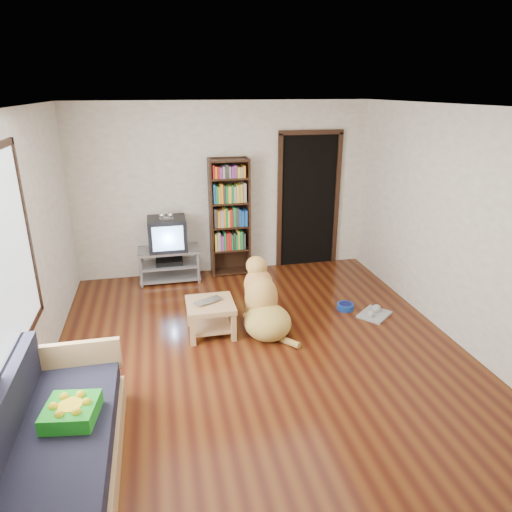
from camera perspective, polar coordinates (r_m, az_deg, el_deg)
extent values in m
plane|color=#54270E|center=(5.21, 0.56, -11.70)|extent=(5.00, 5.00, 0.00)
plane|color=white|center=(4.43, 0.68, 18.19)|extent=(5.00, 5.00, 0.00)
plane|color=silver|center=(7.03, -4.00, 8.24)|extent=(4.50, 0.00, 4.50)
plane|color=silver|center=(2.53, 13.91, -15.69)|extent=(4.50, 0.00, 4.50)
plane|color=silver|center=(4.72, -27.07, -0.06)|extent=(0.00, 5.00, 5.00)
plane|color=silver|center=(5.59, 23.76, 3.37)|extent=(0.00, 5.00, 5.00)
cube|color=green|center=(3.87, -22.08, -17.58)|extent=(0.43, 0.43, 0.12)
imported|color=silver|center=(5.36, -5.72, -5.83)|extent=(0.40, 0.34, 0.03)
cylinder|color=navy|center=(6.19, 11.10, -6.21)|extent=(0.22, 0.22, 0.08)
cube|color=#A1A1A1|center=(6.12, 14.60, -7.09)|extent=(0.51, 0.50, 0.03)
cube|color=white|center=(4.20, -28.85, 0.20)|extent=(0.02, 1.30, 1.60)
cube|color=black|center=(4.51, -27.02, -9.62)|extent=(0.03, 1.42, 0.06)
cube|color=black|center=(4.84, -26.68, 2.98)|extent=(0.03, 0.06, 1.70)
cube|color=black|center=(7.39, 6.55, 6.75)|extent=(0.90, 0.02, 2.10)
cube|color=black|center=(7.24, 2.96, 6.57)|extent=(0.07, 0.05, 2.14)
cube|color=black|center=(7.54, 10.06, 6.85)|extent=(0.07, 0.05, 2.14)
cube|color=black|center=(7.20, 6.94, 15.11)|extent=(1.03, 0.05, 0.07)
cube|color=#99999E|center=(6.95, -10.88, 0.72)|extent=(0.90, 0.45, 0.04)
cube|color=#99999E|center=(7.02, -10.76, -1.05)|extent=(0.86, 0.42, 0.03)
cube|color=#99999E|center=(7.09, -10.66, -2.48)|extent=(0.90, 0.45, 0.04)
cylinder|color=#99999E|center=(6.84, -14.20, -1.90)|extent=(0.04, 0.04, 0.50)
cylinder|color=#99999E|center=(6.86, -7.19, -1.38)|extent=(0.04, 0.04, 0.50)
cylinder|color=#99999E|center=(7.22, -14.15, -0.73)|extent=(0.04, 0.04, 0.50)
cylinder|color=#99999E|center=(7.23, -7.50, -0.23)|extent=(0.04, 0.04, 0.50)
cube|color=black|center=(7.01, -10.79, -0.66)|extent=(0.40, 0.30, 0.07)
cube|color=black|center=(6.86, -11.02, 2.77)|extent=(0.55, 0.48, 0.48)
cube|color=black|center=(7.06, -11.08, 3.24)|extent=(0.40, 0.14, 0.36)
cube|color=#8CBFF2|center=(6.63, -10.95, 2.15)|extent=(0.44, 0.02, 0.36)
cube|color=silver|center=(6.75, -11.15, 4.67)|extent=(0.20, 0.07, 0.02)
sphere|color=silver|center=(6.73, -11.69, 5.00)|extent=(0.09, 0.09, 0.09)
sphere|color=silver|center=(6.74, -10.66, 5.07)|extent=(0.09, 0.09, 0.09)
cube|color=black|center=(6.95, -5.64, 4.64)|extent=(0.03, 0.30, 1.80)
cube|color=black|center=(7.03, -1.01, 4.93)|extent=(0.03, 0.30, 1.80)
cube|color=black|center=(7.12, -3.50, 5.08)|extent=(0.60, 0.02, 1.80)
cube|color=black|center=(7.26, -3.18, -1.84)|extent=(0.56, 0.28, 0.02)
cube|color=black|center=(7.13, -3.23, 0.91)|extent=(0.56, 0.28, 0.03)
cube|color=black|center=(7.02, -3.29, 3.76)|extent=(0.56, 0.28, 0.02)
cube|color=black|center=(6.92, -3.35, 6.70)|extent=(0.56, 0.28, 0.02)
cube|color=black|center=(6.85, -3.42, 9.71)|extent=(0.56, 0.28, 0.02)
cube|color=black|center=(6.80, -3.46, 11.86)|extent=(0.56, 0.28, 0.02)
cube|color=tan|center=(4.02, -22.82, -22.88)|extent=(0.80, 1.80, 0.22)
cube|color=#1E1E2D|center=(3.88, -23.28, -20.47)|extent=(0.74, 1.74, 0.18)
cube|color=#1E1E2D|center=(3.81, -29.11, -17.25)|extent=(0.12, 1.74, 0.40)
cube|color=tan|center=(4.47, -21.73, -11.70)|extent=(0.80, 0.06, 0.30)
cube|color=tan|center=(5.40, -5.74, -6.11)|extent=(0.55, 0.55, 0.06)
cube|color=tan|center=(5.53, -5.64, -8.61)|extent=(0.45, 0.45, 0.03)
cube|color=tan|center=(5.27, -7.92, -9.38)|extent=(0.06, 0.06, 0.34)
cube|color=tan|center=(5.32, -2.81, -8.92)|extent=(0.06, 0.06, 0.34)
cube|color=tan|center=(5.68, -8.33, -7.07)|extent=(0.06, 0.06, 0.34)
cube|color=tan|center=(5.73, -3.61, -6.67)|extent=(0.06, 0.06, 0.34)
ellipsoid|color=gold|center=(5.42, 1.45, -8.27)|extent=(0.63, 0.67, 0.41)
ellipsoid|color=tan|center=(5.50, 0.66, -5.18)|extent=(0.45, 0.48, 0.54)
ellipsoid|color=tan|center=(5.54, 0.27, -3.49)|extent=(0.39, 0.36, 0.39)
ellipsoid|color=tan|center=(5.52, 0.05, -1.24)|extent=(0.29, 0.31, 0.24)
ellipsoid|color=tan|center=(5.65, -0.40, -1.04)|extent=(0.13, 0.22, 0.10)
sphere|color=black|center=(5.73, -0.72, -0.70)|extent=(0.05, 0.05, 0.05)
ellipsoid|color=gold|center=(5.46, -0.72, -1.63)|extent=(0.07, 0.09, 0.16)
ellipsoid|color=tan|center=(5.52, 1.11, -1.39)|extent=(0.07, 0.09, 0.16)
cylinder|color=#BA9047|center=(5.74, -0.91, -6.00)|extent=(0.10, 0.14, 0.45)
cylinder|color=#BF8B49|center=(5.79, 0.70, -5.75)|extent=(0.10, 0.14, 0.45)
sphere|color=#BB8748|center=(5.88, -1.07, -7.48)|extent=(0.11, 0.11, 0.11)
sphere|color=#BA8447|center=(5.93, 0.51, -7.23)|extent=(0.11, 0.11, 0.11)
cylinder|color=#B59945|center=(5.34, 3.72, -10.49)|extent=(0.29, 0.36, 0.09)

